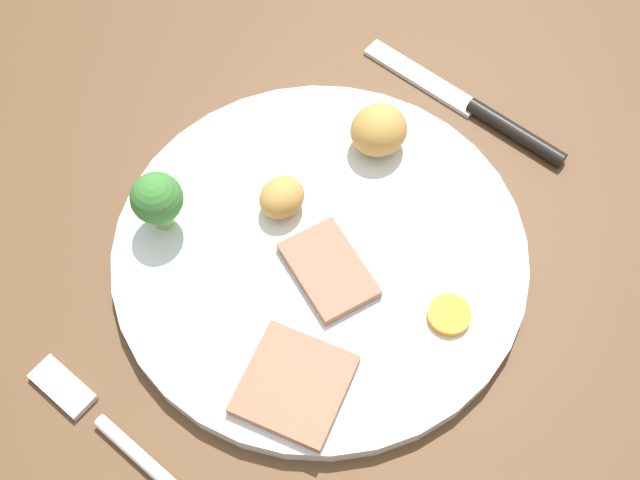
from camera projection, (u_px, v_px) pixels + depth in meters
The scene contains 10 objects.
dining_table at pixel (294, 265), 57.96cm from camera, with size 120.00×84.00×3.60cm, color brown.
dinner_plate at pixel (320, 252), 55.64cm from camera, with size 29.04×29.04×1.40cm, color white.
meat_slice_main at pixel (294, 384), 49.73cm from camera, with size 6.57×6.36×0.80cm, color #9E664C.
meat_slice_under at pixel (324, 274), 53.53cm from camera, with size 6.73×4.43×0.80cm, color #9E664C.
roast_potato_left at pixel (379, 130), 57.74cm from camera, with size 4.01×4.29×3.63cm, color #BC8C42.
roast_potato_right at pixel (282, 197), 55.45cm from camera, with size 3.42×2.98×2.69cm, color #BC8C42.
carrot_coin_front at pixel (449, 315), 52.18cm from camera, with size 2.93×2.93×0.58cm, color orange.
broccoli_floret at pixel (157, 199), 53.38cm from camera, with size 3.62×3.62×4.98cm.
fork at pixel (114, 434), 49.62cm from camera, with size 2.29×15.31×0.90cm.
knife at pixel (480, 111), 62.08cm from camera, with size 2.23×18.54×1.20cm.
Camera 1 is at (-18.52, -19.51, 53.20)cm, focal length 44.39 mm.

